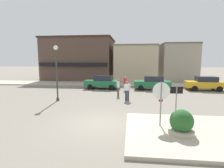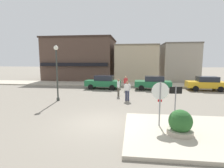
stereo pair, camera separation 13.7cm
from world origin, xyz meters
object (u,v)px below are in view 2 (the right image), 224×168
Objects in this scene: pedestrian_crossing_near at (118,87)px; one_way_sign at (175,101)px; parked_car_third at (206,83)px; pedestrian_crossing_far at (127,90)px; parked_car_nearest at (103,82)px; lamp_post at (57,65)px; pedestrian_kerb_side at (126,83)px; parked_car_second at (153,83)px; planter at (180,125)px; stop_sign at (160,98)px.

one_way_sign is at bearing -65.34° from pedestrian_crossing_near.
pedestrian_crossing_far is (-8.47, -5.97, 0.06)m from parked_car_third.
parked_car_nearest is (-5.50, 11.38, -0.52)m from one_way_sign.
lamp_post reaches higher than pedestrian_crossing_far.
lamp_post is 2.82× the size of pedestrian_kerb_side.
parked_car_second is 5.37m from pedestrian_crossing_near.
parked_car_second is 6.37m from pedestrian_crossing_far.
pedestrian_kerb_side is at bearing 93.84° from pedestrian_crossing_far.
planter is 0.76× the size of pedestrian_crossing_near.
pedestrian_crossing_far is (-1.75, 5.79, -0.65)m from stop_sign.
planter is 0.30× the size of parked_car_third.
parked_car_nearest is (-5.48, 12.51, 0.25)m from planter.
one_way_sign is 6.15m from pedestrian_crossing_far.
lamp_post reaches higher than planter.
stop_sign is at bearing -78.90° from pedestrian_kerb_side.
parked_car_third is 2.53× the size of pedestrian_crossing_near.
parked_car_nearest is 2.55× the size of pedestrian_kerb_side.
stop_sign reaches higher than pedestrian_kerb_side.
stop_sign is at bearing -165.46° from one_way_sign.
one_way_sign is at bearing -74.68° from pedestrian_kerb_side.
one_way_sign is 0.52× the size of parked_car_third.
parked_car_third is at bearing 24.20° from pedestrian_crossing_near.
lamp_post is 10.82m from parked_car_second.
parked_car_third is (5.98, 12.69, 0.25)m from planter.
parked_car_second and parked_car_third have the same top height.
one_way_sign reaches higher than parked_car_nearest.
pedestrian_crossing_far is (2.99, -5.78, 0.06)m from parked_car_nearest.
stop_sign reaches higher than parked_car_nearest.
parked_car_nearest is 1.00× the size of parked_car_second.
lamp_post is 1.11× the size of parked_car_nearest.
pedestrian_crossing_near is at bearing -155.80° from parked_car_third.
lamp_post is 2.82× the size of pedestrian_crossing_near.
parked_car_nearest is 2.55× the size of pedestrian_crossing_near.
parked_car_nearest is 11.46m from parked_car_third.
one_way_sign reaches higher than pedestrian_crossing_far.
pedestrian_crossing_far is at bearing -144.83° from parked_car_third.
one_way_sign is at bearing -91.11° from parked_car_second.
one_way_sign is 0.46× the size of lamp_post.
stop_sign is 13.57m from parked_car_third.
stop_sign is at bearing -67.76° from parked_car_nearest.
pedestrian_crossing_near and pedestrian_crossing_far have the same top height.
pedestrian_crossing_far is 1.00× the size of pedestrian_kerb_side.
parked_car_nearest is 1.01× the size of parked_car_third.
parked_car_nearest is at bearing 115.79° from one_way_sign.
pedestrian_crossing_far is (5.69, 0.68, -2.09)m from lamp_post.
pedestrian_crossing_far is (-2.49, 6.72, 0.31)m from planter.
lamp_post is (-7.44, 5.12, 1.44)m from stop_sign.
lamp_post is 1.11× the size of parked_car_third.
planter is at bearing -36.46° from lamp_post.
pedestrian_kerb_side is at bearing 101.10° from stop_sign.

